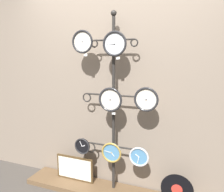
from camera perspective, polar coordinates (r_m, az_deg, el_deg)
The scene contains 15 objects.
shop_wall at distance 2.56m, azimuth 1.70°, elevation 5.53°, with size 4.40×0.04×2.80m.
low_shelf at distance 2.81m, azimuth -0.08°, elevation -23.86°, with size 2.20×0.36×0.06m.
display_stand at distance 2.59m, azimuth 0.41°, elevation -12.17°, with size 0.78×0.42×2.09m.
clock_top_left at distance 2.46m, azimuth -7.68°, elevation 13.87°, with size 0.25×0.04×0.25m.
clock_top_center at distance 2.31m, azimuth 0.72°, elevation 13.49°, with size 0.26×0.04×0.26m.
clock_middle_center at distance 2.33m, azimuth -0.41°, elevation -0.95°, with size 0.27×0.04×0.27m.
clock_middle_right at distance 2.24m, azimuth 8.93°, elevation -0.87°, with size 0.25×0.04×0.25m.
clock_bottom_left at distance 2.66m, azimuth -7.74°, elevation -12.85°, with size 0.20×0.04×0.20m.
clock_bottom_center at distance 2.53m, azimuth -0.12°, elevation -14.54°, with size 0.23×0.04×0.23m.
clock_bottom_right at distance 2.43m, azimuth 7.08°, elevation -15.46°, with size 0.22×0.04×0.22m.
vinyl_record at distance 2.59m, azimuth 16.58°, elevation -22.34°, with size 0.34×0.01×0.34m.
picture_frame at distance 2.95m, azimuth -9.71°, elevation -18.12°, with size 0.51×0.02×0.31m.
price_tag_upper at distance 2.44m, azimuth -6.91°, elevation 10.62°, with size 0.04×0.00×0.03m.
price_tag_mid at distance 2.29m, azimuth 1.56°, elevation 9.88°, with size 0.04×0.00×0.03m.
price_tag_lower at distance 2.35m, azimuth 0.41°, elevation -4.55°, with size 0.04×0.00×0.03m.
Camera 1 is at (0.85, -1.83, 1.59)m, focal length 35.00 mm.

